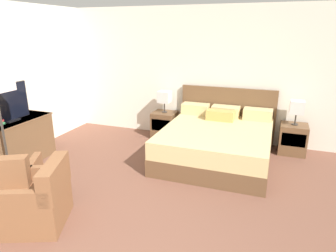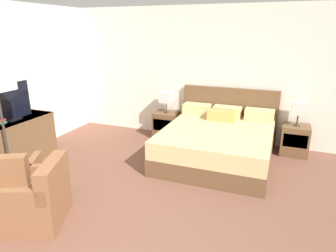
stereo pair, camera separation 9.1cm
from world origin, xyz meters
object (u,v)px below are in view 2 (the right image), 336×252
object	(u,v)px
table_lamp_right	(299,108)
tv	(10,103)
bed	(218,142)
armchair_companion	(36,200)
table_lamp_left	(166,97)
nightstand_right	(295,140)
nightstand_left	(166,125)
armchair_by_window	(9,184)
dresser	(18,140)

from	to	relation	value
table_lamp_right	tv	distance (m)	4.77
table_lamp_right	tv	world-z (taller)	tv
bed	table_lamp_right	bearing A→B (deg)	29.93
table_lamp_right	armchair_companion	distance (m)	4.31
bed	table_lamp_left	distance (m)	1.52
table_lamp_right	armchair_companion	xyz separation A→B (m)	(-2.79, -3.23, -0.56)
bed	nightstand_right	size ratio (longest dim) A/B	3.77
nightstand_right	table_lamp_right	bearing A→B (deg)	90.00
nightstand_right	tv	xyz separation A→B (m)	(-4.29, -2.08, 0.77)
nightstand_right	table_lamp_right	size ratio (longest dim) A/B	1.23
nightstand_left	table_lamp_left	size ratio (longest dim) A/B	1.23
tv	bed	bearing A→B (deg)	24.17
armchair_companion	nightstand_left	bearing A→B (deg)	84.27
nightstand_left	armchair_by_window	world-z (taller)	armchair_by_window
bed	table_lamp_right	world-z (taller)	bed
table_lamp_right	armchair_by_window	size ratio (longest dim) A/B	0.47
dresser	armchair_companion	bearing A→B (deg)	-38.29
table_lamp_left	armchair_companion	xyz separation A→B (m)	(-0.32, -3.23, -0.56)
table_lamp_right	armchair_companion	size ratio (longest dim) A/B	0.48
armchair_by_window	armchair_companion	distance (m)	0.61
table_lamp_left	armchair_companion	distance (m)	3.30
nightstand_left	armchair_by_window	bearing A→B (deg)	-106.53
bed	nightstand_right	world-z (taller)	bed
table_lamp_left	tv	distance (m)	2.78
nightstand_right	tv	distance (m)	4.83
tv	armchair_companion	size ratio (longest dim) A/B	0.83
nightstand_left	armchair_by_window	size ratio (longest dim) A/B	0.58
bed	tv	xyz separation A→B (m)	(-3.06, -1.37, 0.73)
bed	armchair_companion	distance (m)	2.97
nightstand_left	table_lamp_right	world-z (taller)	table_lamp_right
nightstand_right	armchair_companion	xyz separation A→B (m)	(-2.79, -3.23, 0.02)
armchair_companion	bed	bearing A→B (deg)	58.36
tv	armchair_by_window	xyz separation A→B (m)	(0.91, -0.99, -0.75)
table_lamp_left	tv	world-z (taller)	tv
table_lamp_left	tv	size ratio (longest dim) A/B	0.58
bed	nightstand_left	world-z (taller)	bed
armchair_companion	table_lamp_left	bearing A→B (deg)	84.28
tv	table_lamp_left	bearing A→B (deg)	48.74
armchair_companion	tv	bearing A→B (deg)	142.53
nightstand_left	nightstand_right	world-z (taller)	same
table_lamp_right	armchair_by_window	xyz separation A→B (m)	(-3.38, -3.08, -0.56)
bed	tv	distance (m)	3.43
nightstand_left	table_lamp_right	bearing A→B (deg)	0.03
nightstand_right	table_lamp_left	distance (m)	2.53
table_lamp_left	tv	bearing A→B (deg)	-131.26
nightstand_left	armchair_by_window	xyz separation A→B (m)	(-0.91, -3.08, 0.02)
nightstand_left	table_lamp_right	xyz separation A→B (m)	(2.46, 0.00, 0.58)
table_lamp_left	dresser	world-z (taller)	table_lamp_left
bed	tv	world-z (taller)	tv
armchair_companion	table_lamp_right	bearing A→B (deg)	49.24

